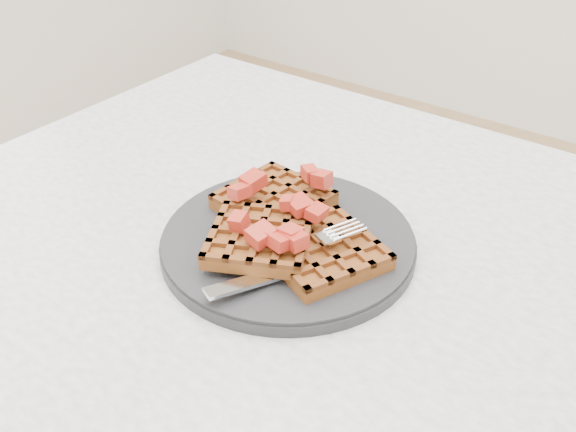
{
  "coord_description": "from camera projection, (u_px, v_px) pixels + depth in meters",
  "views": [
    {
      "loc": [
        0.17,
        -0.42,
        1.16
      ],
      "look_at": [
        -0.15,
        0.01,
        0.79
      ],
      "focal_mm": 40.0,
      "sensor_mm": 36.0,
      "label": 1
    }
  ],
  "objects": [
    {
      "name": "table",
      "position": [
        400.0,
        396.0,
        0.65
      ],
      "size": [
        1.2,
        0.8,
        0.75
      ],
      "color": "silver",
      "rests_on": "ground"
    },
    {
      "name": "strawberry_pile",
      "position": [
        288.0,
        204.0,
        0.64
      ],
      "size": [
        0.15,
        0.15,
        0.02
      ],
      "primitive_type": null,
      "color": "maroon",
      "rests_on": "waffles"
    },
    {
      "name": "fork",
      "position": [
        299.0,
        264.0,
        0.61
      ],
      "size": [
        0.09,
        0.18,
        0.02
      ],
      "primitive_type": null,
      "rotation": [
        0.0,
        0.0,
        -0.4
      ],
      "color": "silver",
      "rests_on": "plate"
    },
    {
      "name": "waffles",
      "position": [
        286.0,
        228.0,
        0.65
      ],
      "size": [
        0.22,
        0.2,
        0.03
      ],
      "color": "brown",
      "rests_on": "plate"
    },
    {
      "name": "plate",
      "position": [
        288.0,
        241.0,
        0.67
      ],
      "size": [
        0.27,
        0.27,
        0.02
      ],
      "primitive_type": "cylinder",
      "color": "black",
      "rests_on": "table"
    }
  ]
}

